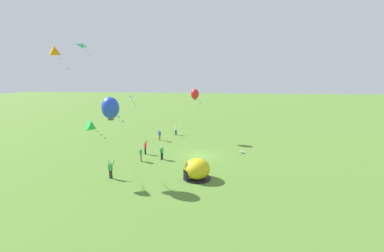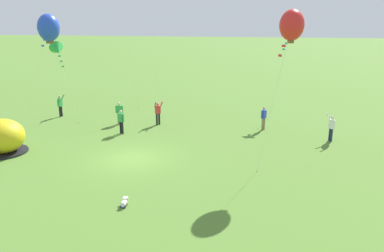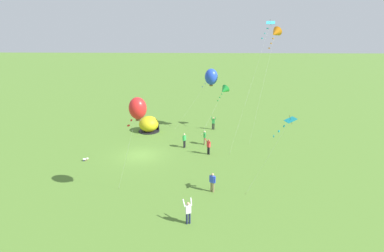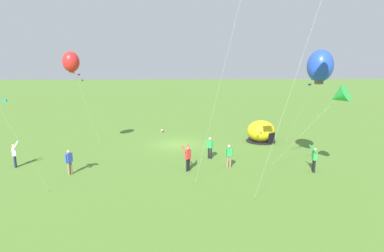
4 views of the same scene
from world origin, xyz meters
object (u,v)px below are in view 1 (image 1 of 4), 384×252
person_with_toddler (145,147)px  person_flying_kite (176,129)px  kite_cyan (84,50)px  popup_tent (197,169)px  person_center_field (111,169)px  kite_red (195,94)px  person_strolling (162,152)px  kite_orange (56,53)px  person_watching_sky (159,135)px  kite_teal (132,99)px  person_near_tent (141,154)px  kite_green (92,127)px  kite_blue (110,108)px  toddler_crawling (242,152)px

person_with_toddler → person_flying_kite: 12.53m
kite_cyan → popup_tent: bearing=-109.0°
person_center_field → kite_red: kite_red is taller
person_strolling → kite_orange: (-3.89, 10.33, 11.75)m
person_strolling → person_watching_sky: same height
kite_orange → kite_cyan: bearing=-25.1°
person_center_field → kite_teal: size_ratio=0.26×
person_strolling → person_watching_sky: (9.88, 2.93, 0.00)m
person_flying_kite → person_near_tent: person_flying_kite is taller
kite_cyan → kite_orange: 3.44m
person_center_field → kite_green: (-0.55, 1.34, 4.37)m
kite_blue → kite_green: bearing=104.6°
toddler_crawling → person_flying_kite: person_flying_kite is taller
person_watching_sky → person_near_tent: bearing=-176.9°
popup_tent → toddler_crawling: popup_tent is taller
person_watching_sky → kite_orange: (-13.77, 7.40, 11.75)m
kite_red → person_flying_kite: bearing=49.9°
person_strolling → person_flying_kite: (14.32, 1.09, 0.03)m
person_with_toddler → person_center_field: 8.69m
kite_blue → person_with_toddler: bearing=-2.7°
kite_teal → toddler_crawling: bearing=-112.6°
toddler_crawling → kite_orange: size_ratio=0.04×
person_watching_sky → kite_orange: size_ratio=0.13×
popup_tent → kite_green: kite_green is taller
toddler_crawling → kite_orange: bearing=111.3°
person_watching_sky → kite_green: bearing=173.4°
toddler_crawling → person_with_toddler: size_ratio=0.29×
kite_orange → kite_green: 9.74m
person_flying_kite → person_with_toddler: bearing=172.4°
toddler_crawling → person_watching_sky: person_watching_sky is taller
toddler_crawling → person_near_tent: person_near_tent is taller
person_flying_kite → kite_red: (-3.24, -3.85, 6.55)m
person_center_field → person_watching_sky: 16.64m
person_flying_kite → kite_cyan: (-15.14, 7.80, 12.32)m
kite_teal → kite_blue: (-18.47, -4.93, 0.59)m
person_flying_kite → kite_red: 8.27m
person_center_field → kite_blue: size_ratio=0.23×
popup_tent → person_center_field: popup_tent is taller
person_center_field → kite_orange: kite_orange is taller
kite_orange → popup_tent: bearing=-96.5°
person_center_field → kite_orange: size_ratio=0.14×
popup_tent → person_flying_kite: size_ratio=1.49×
popup_tent → kite_orange: size_ratio=0.21×
person_with_toddler → kite_blue: (-8.74, 0.41, 6.21)m
kite_blue → person_watching_sky: bearing=-0.8°
person_center_field → kite_green: size_ratio=0.31×
person_with_toddler → kite_red: size_ratio=0.23×
kite_red → kite_cyan: size_ratio=0.59×
kite_teal → kite_red: kite_red is taller
toddler_crawling → kite_orange: (-7.95, 20.44, 12.54)m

